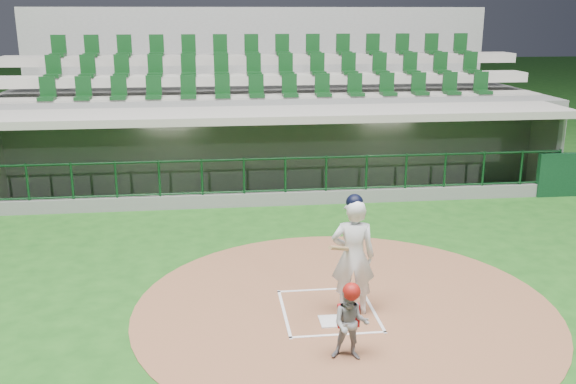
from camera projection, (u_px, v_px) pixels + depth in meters
name	position (u px, v px, depth m)	size (l,w,h in m)	color
ground	(325.00, 304.00, 11.12)	(120.00, 120.00, 0.00)	#184A15
dirt_circle	(345.00, 307.00, 10.96)	(7.20, 7.20, 0.01)	brown
home_plate	(333.00, 321.00, 10.44)	(0.43, 0.43, 0.02)	silver
batter_box_chalk	(328.00, 310.00, 10.83)	(1.55, 1.80, 0.01)	white
dugout_structure	(278.00, 154.00, 18.32)	(16.40, 3.70, 3.00)	slate
seating_deck	(268.00, 120.00, 21.15)	(17.00, 6.72, 5.15)	slate
batter	(353.00, 255.00, 10.52)	(0.93, 0.93, 2.06)	white
catcher	(351.00, 321.00, 9.19)	(0.62, 0.53, 1.18)	gray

